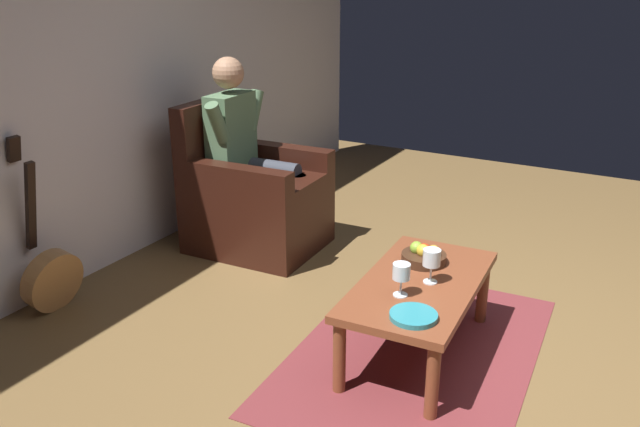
{
  "coord_description": "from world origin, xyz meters",
  "views": [
    {
      "loc": [
        2.86,
        0.39,
        1.86
      ],
      "look_at": [
        -0.14,
        -1.28,
        0.56
      ],
      "focal_mm": 36.89,
      "sensor_mm": 36.0,
      "label": 1
    }
  ],
  "objects_px": {
    "armchair": "(253,199)",
    "wine_glass_far": "(432,259)",
    "coffee_table": "(419,292)",
    "wine_glass_near": "(401,273)",
    "fruit_bowl": "(424,255)",
    "decorative_dish": "(413,316)",
    "guitar": "(51,274)",
    "person_seated": "(248,148)"
  },
  "relations": [
    {
      "from": "coffee_table",
      "to": "wine_glass_near",
      "type": "bearing_deg",
      "value": -8.2
    },
    {
      "from": "person_seated",
      "to": "wine_glass_near",
      "type": "relative_size",
      "value": 8.02
    },
    {
      "from": "wine_glass_far",
      "to": "wine_glass_near",
      "type": "bearing_deg",
      "value": -20.83
    },
    {
      "from": "guitar",
      "to": "decorative_dish",
      "type": "height_order",
      "value": "guitar"
    },
    {
      "from": "armchair",
      "to": "fruit_bowl",
      "type": "height_order",
      "value": "armchair"
    },
    {
      "from": "armchair",
      "to": "wine_glass_far",
      "type": "xyz_separation_m",
      "value": [
        0.73,
        1.56,
        0.19
      ]
    },
    {
      "from": "person_seated",
      "to": "wine_glass_far",
      "type": "distance_m",
      "value": 1.75
    },
    {
      "from": "coffee_table",
      "to": "person_seated",
      "type": "bearing_deg",
      "value": -115.9
    },
    {
      "from": "coffee_table",
      "to": "wine_glass_near",
      "type": "xyz_separation_m",
      "value": [
        0.19,
        -0.03,
        0.17
      ]
    },
    {
      "from": "coffee_table",
      "to": "wine_glass_far",
      "type": "distance_m",
      "value": 0.19
    },
    {
      "from": "coffee_table",
      "to": "wine_glass_near",
      "type": "distance_m",
      "value": 0.26
    },
    {
      "from": "person_seated",
      "to": "fruit_bowl",
      "type": "height_order",
      "value": "person_seated"
    },
    {
      "from": "guitar",
      "to": "wine_glass_near",
      "type": "distance_m",
      "value": 2.03
    },
    {
      "from": "armchair",
      "to": "wine_glass_near",
      "type": "xyz_separation_m",
      "value": [
        0.93,
        1.48,
        0.18
      ]
    },
    {
      "from": "wine_glass_near",
      "to": "wine_glass_far",
      "type": "xyz_separation_m",
      "value": [
        -0.2,
        0.08,
        0.01
      ]
    },
    {
      "from": "coffee_table",
      "to": "decorative_dish",
      "type": "bearing_deg",
      "value": 16.53
    },
    {
      "from": "guitar",
      "to": "decorative_dish",
      "type": "relative_size",
      "value": 4.75
    },
    {
      "from": "armchair",
      "to": "guitar",
      "type": "xyz_separation_m",
      "value": [
        1.32,
        -0.48,
        -0.13
      ]
    },
    {
      "from": "person_seated",
      "to": "wine_glass_near",
      "type": "bearing_deg",
      "value": 55.95
    },
    {
      "from": "coffee_table",
      "to": "decorative_dish",
      "type": "distance_m",
      "value": 0.38
    },
    {
      "from": "guitar",
      "to": "wine_glass_near",
      "type": "relative_size",
      "value": 6.22
    },
    {
      "from": "wine_glass_near",
      "to": "wine_glass_far",
      "type": "relative_size",
      "value": 0.93
    },
    {
      "from": "armchair",
      "to": "wine_glass_far",
      "type": "height_order",
      "value": "armchair"
    },
    {
      "from": "armchair",
      "to": "fruit_bowl",
      "type": "distance_m",
      "value": 1.55
    },
    {
      "from": "coffee_table",
      "to": "wine_glass_far",
      "type": "relative_size",
      "value": 6.06
    },
    {
      "from": "armchair",
      "to": "wine_glass_far",
      "type": "distance_m",
      "value": 1.73
    },
    {
      "from": "guitar",
      "to": "fruit_bowl",
      "type": "distance_m",
      "value": 2.1
    },
    {
      "from": "person_seated",
      "to": "decorative_dish",
      "type": "distance_m",
      "value": 2.0
    },
    {
      "from": "armchair",
      "to": "decorative_dish",
      "type": "relative_size",
      "value": 4.74
    },
    {
      "from": "fruit_bowl",
      "to": "wine_glass_near",
      "type": "bearing_deg",
      "value": 5.01
    },
    {
      "from": "fruit_bowl",
      "to": "decorative_dish",
      "type": "relative_size",
      "value": 1.09
    },
    {
      "from": "person_seated",
      "to": "guitar",
      "type": "relative_size",
      "value": 1.29
    },
    {
      "from": "person_seated",
      "to": "wine_glass_far",
      "type": "xyz_separation_m",
      "value": [
        0.73,
        1.58,
        -0.18
      ]
    },
    {
      "from": "armchair",
      "to": "fruit_bowl",
      "type": "xyz_separation_m",
      "value": [
        0.53,
        1.45,
        0.1
      ]
    },
    {
      "from": "fruit_bowl",
      "to": "coffee_table",
      "type": "bearing_deg",
      "value": 16.13
    },
    {
      "from": "coffee_table",
      "to": "decorative_dish",
      "type": "height_order",
      "value": "decorative_dish"
    },
    {
      "from": "coffee_table",
      "to": "fruit_bowl",
      "type": "height_order",
      "value": "fruit_bowl"
    },
    {
      "from": "guitar",
      "to": "wine_glass_far",
      "type": "bearing_deg",
      "value": 106.03
    },
    {
      "from": "armchair",
      "to": "person_seated",
      "type": "height_order",
      "value": "person_seated"
    },
    {
      "from": "person_seated",
      "to": "coffee_table",
      "type": "distance_m",
      "value": 1.74
    },
    {
      "from": "wine_glass_far",
      "to": "armchair",
      "type": "bearing_deg",
      "value": -115.21
    },
    {
      "from": "person_seated",
      "to": "wine_glass_near",
      "type": "xyz_separation_m",
      "value": [
        0.93,
        1.51,
        -0.18
      ]
    }
  ]
}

